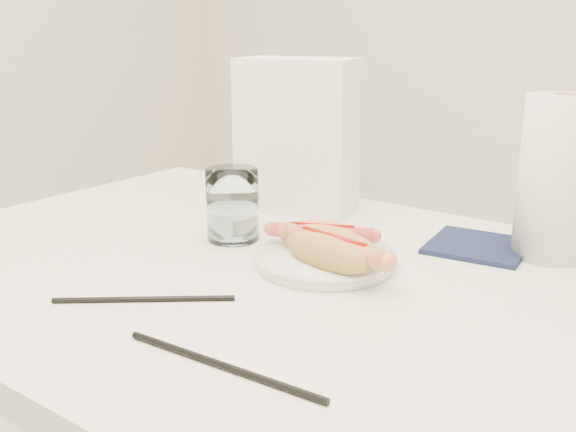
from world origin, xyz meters
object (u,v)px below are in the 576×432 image
Objects in this scene: plate at (325,261)px; napkin_box at (297,136)px; water_glass at (232,205)px; paper_towel_roll at (556,178)px; table at (279,307)px; hotdog_right at (334,251)px; hotdog_left at (322,236)px.

plate is 0.33m from napkin_box.
water_glass reaches higher than plate.
napkin_box is at bearing -179.01° from paper_towel_roll.
table is 0.13m from hotdog_right.
hotdog_left is 0.29m from napkin_box.
paper_towel_roll is at bearing 60.64° from hotdog_right.
table is 0.44m from paper_towel_roll.
hotdog_left is 1.28× the size of water_glass.
plate is at bearing -4.94° from water_glass.
paper_towel_roll is (0.43, 0.21, 0.06)m from water_glass.
water_glass is at bearing 175.06° from plate.
napkin_box reaches higher than hotdog_left.
napkin_box is at bearing 96.24° from water_glass.
napkin_box is (-0.24, 0.25, 0.10)m from hotdog_right.
hotdog_left is 0.82× the size of hotdog_right.
water_glass is (-0.16, -0.00, 0.02)m from hotdog_left.
paper_towel_roll is at bearing -12.40° from napkin_box.
hotdog_right is 0.36m from napkin_box.
plate is 1.08× the size of hotdog_right.
water_glass is 0.22m from napkin_box.
water_glass reaches higher than table.
plate is 0.71× the size of napkin_box.
plate is at bearing -60.54° from napkin_box.
hotdog_left is 0.62× the size of paper_towel_roll.
plate reaches higher than table.
napkin_box is at bearing 142.63° from hotdog_right.
hotdog_left is at bearing -141.13° from paper_towel_roll.
plate is 0.19m from water_glass.
water_glass is at bearing 156.00° from table.
table is 0.09m from plate.
water_glass is at bearing 177.19° from hotdog_right.
water_glass is 0.42× the size of napkin_box.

